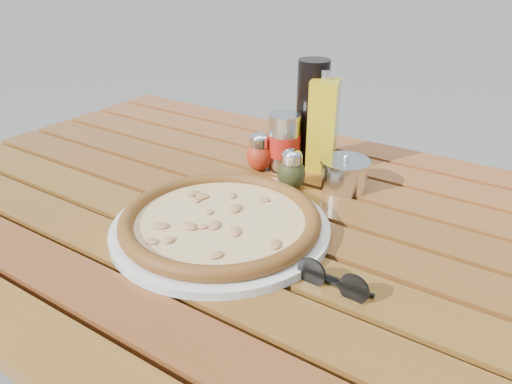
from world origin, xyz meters
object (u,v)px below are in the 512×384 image
Objects in this scene: dark_bottle at (312,113)px; olive_oil_cruet at (323,125)px; parmesan_tin at (344,174)px; pizza at (220,220)px; sunglasses at (333,281)px; oregano_shaker at (292,170)px; table at (250,247)px; plate at (221,228)px; pepper_shaker at (259,153)px; soda_can at (284,143)px.

dark_bottle reaches higher than olive_oil_cruet.
pizza is at bearing -110.50° from parmesan_tin.
sunglasses is (0.24, -0.38, -0.09)m from dark_bottle.
olive_oil_cruet is 1.90× the size of sunglasses.
pizza is 0.33m from olive_oil_cruet.
table is at bearing -96.27° from oregano_shaker.
olive_oil_cruet is (0.02, 0.32, 0.09)m from plate.
pepper_shaker reaches higher than pizza.
pizza is 0.23m from sunglasses.
sunglasses is (0.21, -0.24, -0.02)m from oregano_shaker.
oregano_shaker is at bearing 86.21° from pizza.
plate is 0.80× the size of pizza.
oregano_shaker is at bearing -92.66° from olive_oil_cruet.
table is at bearing -94.54° from olive_oil_cruet.
sunglasses is (0.12, -0.30, -0.01)m from parmesan_tin.
parmesan_tin is at bearing 69.50° from pizza.
soda_can is at bearing 99.28° from plate.
olive_oil_cruet is at bearing 86.61° from plate.
table is 0.32m from dark_bottle.
pizza is at bearing -70.66° from pepper_shaker.
soda_can is at bearing 129.93° from oregano_shaker.
pepper_shaker is 0.65× the size of parmesan_tin.
olive_oil_cruet is at bearing 144.64° from parmesan_tin.
table is at bearing -76.70° from soda_can.
parmesan_tin is at bearing -35.36° from olive_oil_cruet.
parmesan_tin is at bearing 69.50° from plate.
dark_bottle reaches higher than table.
table is 3.13× the size of pizza.
table is 17.07× the size of oregano_shaker.
plate is 0.29m from soda_can.
soda_can is at bearing -111.17° from dark_bottle.
sunglasses is at bearing -60.40° from olive_oil_cruet.
dark_bottle is 0.46m from sunglasses.
oregano_shaker is at bearing 86.21° from plate.
pepper_shaker is 0.68× the size of soda_can.
dark_bottle is (-0.02, 0.26, 0.19)m from table.
parmesan_tin is at bearing 5.31° from pepper_shaker.
soda_can is 0.09m from olive_oil_cruet.
oregano_shaker is 0.13m from olive_oil_cruet.
olive_oil_cruet is at bearing 33.64° from soda_can.
pizza is 0.36m from dark_bottle.
sunglasses is at bearing -49.53° from oregano_shaker.
soda_can is at bearing 99.28° from pizza.
pepper_shaker is 0.11m from oregano_shaker.
pizza is 2.13× the size of olive_oil_cruet.
table is 0.13m from pizza.
oregano_shaker is 0.32m from sunglasses.
oregano_shaker is 0.65× the size of parmesan_tin.
soda_can is 0.57× the size of olive_oil_cruet.
dark_bottle reaches higher than pepper_shaker.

